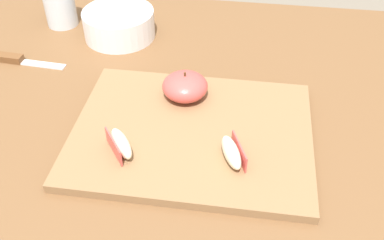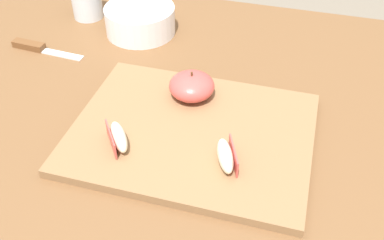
{
  "view_description": "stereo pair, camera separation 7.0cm",
  "coord_description": "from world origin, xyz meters",
  "px_view_note": "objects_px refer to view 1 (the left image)",
  "views": [
    {
      "loc": [
        0.13,
        -0.61,
        1.22
      ],
      "look_at": [
        0.06,
        -0.08,
        0.77
      ],
      "focal_mm": 41.43,
      "sensor_mm": 36.0,
      "label": 1
    },
    {
      "loc": [
        0.2,
        -0.59,
        1.22
      ],
      "look_at": [
        0.06,
        -0.08,
        0.77
      ],
      "focal_mm": 41.43,
      "sensor_mm": 36.0,
      "label": 2
    }
  ],
  "objects_px": {
    "apple_wedge_middle": "(121,144)",
    "ceramic_fruit_bowl": "(119,23)",
    "paring_knife": "(12,59)",
    "apple_half_skin_up": "(185,86)",
    "apple_wedge_left": "(232,152)",
    "cutting_board": "(192,133)",
    "drinking_glass_water": "(59,2)"
  },
  "relations": [
    {
      "from": "apple_wedge_middle",
      "to": "ceramic_fruit_bowl",
      "type": "xyz_separation_m",
      "value": [
        -0.1,
        0.36,
        0.0
      ]
    },
    {
      "from": "apple_wedge_middle",
      "to": "paring_knife",
      "type": "xyz_separation_m",
      "value": [
        -0.29,
        0.23,
        -0.02
      ]
    },
    {
      "from": "apple_half_skin_up",
      "to": "apple_wedge_middle",
      "type": "xyz_separation_m",
      "value": [
        -0.07,
        -0.15,
        -0.01
      ]
    },
    {
      "from": "ceramic_fruit_bowl",
      "to": "apple_wedge_left",
      "type": "bearing_deg",
      "value": -52.7
    },
    {
      "from": "apple_wedge_left",
      "to": "ceramic_fruit_bowl",
      "type": "xyz_separation_m",
      "value": [
        -0.27,
        0.35,
        0.0
      ]
    },
    {
      "from": "cutting_board",
      "to": "apple_wedge_left",
      "type": "height_order",
      "value": "apple_wedge_left"
    },
    {
      "from": "apple_half_skin_up",
      "to": "apple_wedge_left",
      "type": "height_order",
      "value": "apple_half_skin_up"
    },
    {
      "from": "cutting_board",
      "to": "apple_wedge_middle",
      "type": "height_order",
      "value": "apple_wedge_middle"
    },
    {
      "from": "apple_wedge_left",
      "to": "drinking_glass_water",
      "type": "relative_size",
      "value": 0.67
    },
    {
      "from": "apple_half_skin_up",
      "to": "apple_wedge_left",
      "type": "relative_size",
      "value": 1.12
    },
    {
      "from": "apple_wedge_left",
      "to": "ceramic_fruit_bowl",
      "type": "distance_m",
      "value": 0.44
    },
    {
      "from": "cutting_board",
      "to": "drinking_glass_water",
      "type": "bearing_deg",
      "value": 136.15
    },
    {
      "from": "cutting_board",
      "to": "drinking_glass_water",
      "type": "height_order",
      "value": "drinking_glass_water"
    },
    {
      "from": "apple_half_skin_up",
      "to": "paring_knife",
      "type": "relative_size",
      "value": 0.49
    },
    {
      "from": "apple_half_skin_up",
      "to": "paring_knife",
      "type": "height_order",
      "value": "apple_half_skin_up"
    },
    {
      "from": "apple_wedge_left",
      "to": "ceramic_fruit_bowl",
      "type": "height_order",
      "value": "ceramic_fruit_bowl"
    },
    {
      "from": "cutting_board",
      "to": "apple_half_skin_up",
      "type": "xyz_separation_m",
      "value": [
        -0.02,
        0.08,
        0.03
      ]
    },
    {
      "from": "apple_half_skin_up",
      "to": "paring_knife",
      "type": "xyz_separation_m",
      "value": [
        -0.36,
        0.08,
        -0.03
      ]
    },
    {
      "from": "apple_half_skin_up",
      "to": "drinking_glass_water",
      "type": "bearing_deg",
      "value": 142.39
    },
    {
      "from": "paring_knife",
      "to": "apple_wedge_left",
      "type": "bearing_deg",
      "value": -26.23
    },
    {
      "from": "cutting_board",
      "to": "apple_wedge_left",
      "type": "relative_size",
      "value": 5.43
    },
    {
      "from": "apple_half_skin_up",
      "to": "ceramic_fruit_bowl",
      "type": "distance_m",
      "value": 0.27
    },
    {
      "from": "drinking_glass_water",
      "to": "cutting_board",
      "type": "bearing_deg",
      "value": -43.85
    },
    {
      "from": "apple_half_skin_up",
      "to": "drinking_glass_water",
      "type": "height_order",
      "value": "drinking_glass_water"
    },
    {
      "from": "ceramic_fruit_bowl",
      "to": "drinking_glass_water",
      "type": "distance_m",
      "value": 0.15
    },
    {
      "from": "apple_half_skin_up",
      "to": "drinking_glass_water",
      "type": "relative_size",
      "value": 0.75
    },
    {
      "from": "apple_wedge_middle",
      "to": "drinking_glass_water",
      "type": "relative_size",
      "value": 0.64
    },
    {
      "from": "apple_wedge_middle",
      "to": "drinking_glass_water",
      "type": "bearing_deg",
      "value": 121.8
    },
    {
      "from": "apple_wedge_middle",
      "to": "drinking_glass_water",
      "type": "xyz_separation_m",
      "value": [
        -0.24,
        0.39,
        0.02
      ]
    },
    {
      "from": "apple_wedge_left",
      "to": "drinking_glass_water",
      "type": "distance_m",
      "value": 0.56
    },
    {
      "from": "cutting_board",
      "to": "ceramic_fruit_bowl",
      "type": "height_order",
      "value": "ceramic_fruit_bowl"
    },
    {
      "from": "apple_wedge_left",
      "to": "paring_knife",
      "type": "distance_m",
      "value": 0.51
    }
  ]
}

